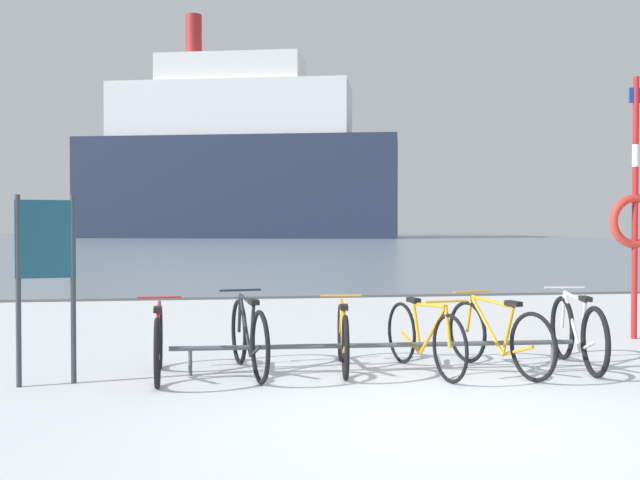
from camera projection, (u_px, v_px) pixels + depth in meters
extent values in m
cube|color=silver|center=(493.00, 477.00, 4.59)|extent=(80.00, 22.00, 0.08)
cube|color=slate|center=(237.00, 241.00, 69.95)|extent=(80.00, 110.00, 0.08)
cube|color=#47474C|center=(301.00, 298.00, 15.48)|extent=(80.00, 0.50, 0.05)
cylinder|color=#4C5156|center=(376.00, 345.00, 7.65)|extent=(4.28, 0.19, 0.05)
cylinder|color=#4C5156|center=(190.00, 362.00, 7.45)|extent=(0.04, 0.04, 0.28)
cylinder|color=#4C5156|center=(553.00, 355.00, 7.85)|extent=(0.04, 0.04, 0.28)
torus|color=black|center=(160.00, 338.00, 7.81)|extent=(0.09, 0.67, 0.67)
torus|color=black|center=(157.00, 353.00, 6.87)|extent=(0.09, 0.67, 0.67)
cylinder|color=#B22D2D|center=(159.00, 331.00, 7.50)|extent=(0.06, 0.51, 0.56)
cylinder|color=#B22D2D|center=(158.00, 338.00, 7.19)|extent=(0.05, 0.18, 0.50)
cylinder|color=#B22D2D|center=(159.00, 308.00, 7.42)|extent=(0.07, 0.62, 0.08)
cylinder|color=#B22D2D|center=(158.00, 357.00, 7.07)|extent=(0.06, 0.42, 0.19)
cylinder|color=#B22D2D|center=(159.00, 320.00, 7.77)|extent=(0.04, 0.11, 0.39)
cube|color=black|center=(158.00, 309.00, 7.12)|extent=(0.09, 0.20, 0.05)
cylinder|color=#B22D2D|center=(159.00, 297.00, 7.73)|extent=(0.46, 0.05, 0.02)
torus|color=black|center=(239.00, 332.00, 8.07)|extent=(0.17, 0.71, 0.72)
torus|color=black|center=(260.00, 347.00, 7.07)|extent=(0.17, 0.71, 0.72)
cylinder|color=#1E2328|center=(245.00, 324.00, 7.74)|extent=(0.13, 0.55, 0.61)
cylinder|color=#1E2328|center=(252.00, 331.00, 7.42)|extent=(0.07, 0.19, 0.54)
cylinder|color=#1E2328|center=(247.00, 300.00, 7.66)|extent=(0.15, 0.68, 0.09)
cylinder|color=#1E2328|center=(255.00, 351.00, 7.28)|extent=(0.11, 0.46, 0.20)
cylinder|color=#1E2328|center=(240.00, 313.00, 8.02)|extent=(0.05, 0.12, 0.43)
cube|color=black|center=(254.00, 302.00, 7.34)|extent=(0.11, 0.21, 0.05)
cylinder|color=#1E2328|center=(240.00, 290.00, 7.98)|extent=(0.46, 0.10, 0.02)
torus|color=black|center=(341.00, 333.00, 8.23)|extent=(0.13, 0.65, 0.65)
torus|color=black|center=(345.00, 348.00, 7.24)|extent=(0.13, 0.65, 0.65)
cylinder|color=gold|center=(342.00, 327.00, 7.90)|extent=(0.10, 0.52, 0.55)
cylinder|color=gold|center=(344.00, 333.00, 7.58)|extent=(0.06, 0.19, 0.49)
cylinder|color=gold|center=(342.00, 305.00, 7.82)|extent=(0.11, 0.65, 0.08)
cylinder|color=gold|center=(344.00, 351.00, 7.45)|extent=(0.09, 0.43, 0.18)
cylinder|color=gold|center=(341.00, 316.00, 8.19)|extent=(0.05, 0.11, 0.38)
cube|color=black|center=(344.00, 307.00, 7.50)|extent=(0.10, 0.21, 0.05)
cylinder|color=gold|center=(341.00, 296.00, 8.15)|extent=(0.46, 0.08, 0.02)
torus|color=black|center=(450.00, 348.00, 7.11)|extent=(0.17, 0.67, 0.68)
torus|color=black|center=(401.00, 333.00, 8.14)|extent=(0.17, 0.67, 0.68)
cylinder|color=gold|center=(433.00, 331.00, 7.44)|extent=(0.15, 0.57, 0.58)
cylinder|color=gold|center=(417.00, 328.00, 7.78)|extent=(0.07, 0.20, 0.52)
cylinder|color=gold|center=(429.00, 305.00, 7.51)|extent=(0.17, 0.70, 0.08)
cylinder|color=gold|center=(411.00, 343.00, 7.92)|extent=(0.13, 0.47, 0.19)
cylinder|color=gold|center=(448.00, 327.00, 7.15)|extent=(0.06, 0.12, 0.41)
cube|color=black|center=(414.00, 300.00, 7.85)|extent=(0.12, 0.21, 0.05)
cylinder|color=gold|center=(446.00, 301.00, 7.18)|extent=(0.46, 0.11, 0.02)
torus|color=black|center=(467.00, 332.00, 8.17)|extent=(0.23, 0.67, 0.69)
torus|color=black|center=(533.00, 347.00, 7.17)|extent=(0.23, 0.67, 0.69)
cylinder|color=gold|center=(487.00, 325.00, 7.84)|extent=(0.19, 0.56, 0.59)
cylinder|color=gold|center=(508.00, 331.00, 7.52)|extent=(0.09, 0.20, 0.52)
cylinder|color=gold|center=(492.00, 302.00, 7.76)|extent=(0.23, 0.70, 0.08)
cylinder|color=gold|center=(517.00, 351.00, 7.38)|extent=(0.17, 0.47, 0.19)
cylinder|color=gold|center=(469.00, 314.00, 8.13)|extent=(0.07, 0.12, 0.41)
cube|color=black|center=(513.00, 304.00, 7.43)|extent=(0.13, 0.21, 0.05)
cylinder|color=gold|center=(472.00, 292.00, 8.09)|extent=(0.45, 0.15, 0.02)
torus|color=black|center=(562.00, 328.00, 8.36)|extent=(0.15, 0.72, 0.72)
torus|color=black|center=(595.00, 342.00, 7.37)|extent=(0.15, 0.72, 0.72)
cylinder|color=silver|center=(572.00, 320.00, 8.04)|extent=(0.11, 0.53, 0.60)
cylinder|color=silver|center=(583.00, 327.00, 7.71)|extent=(0.06, 0.19, 0.54)
cylinder|color=silver|center=(575.00, 297.00, 7.95)|extent=(0.12, 0.65, 0.09)
cylinder|color=silver|center=(587.00, 346.00, 7.58)|extent=(0.09, 0.44, 0.20)
cylinder|color=silver|center=(563.00, 310.00, 8.32)|extent=(0.05, 0.11, 0.42)
cube|color=black|center=(585.00, 299.00, 7.63)|extent=(0.11, 0.21, 0.05)
cylinder|color=silver|center=(565.00, 288.00, 8.28)|extent=(0.46, 0.09, 0.02)
cylinder|color=#33383D|center=(18.00, 291.00, 6.92)|extent=(0.05, 0.05, 1.83)
cylinder|color=#33383D|center=(73.00, 289.00, 7.08)|extent=(0.05, 0.05, 1.83)
cube|color=navy|center=(46.00, 239.00, 6.99)|extent=(0.55, 0.14, 0.75)
cylinder|color=red|center=(635.00, 208.00, 9.84)|extent=(0.08, 0.08, 3.54)
cylinder|color=white|center=(636.00, 156.00, 9.83)|extent=(0.09, 0.09, 0.30)
torus|color=red|center=(635.00, 221.00, 9.85)|extent=(0.73, 0.11, 0.73)
cube|color=navy|center=(636.00, 95.00, 9.81)|extent=(0.20, 0.03, 0.20)
cube|color=#232D47|center=(240.00, 189.00, 84.77)|extent=(37.90, 19.15, 11.38)
cube|color=white|center=(232.00, 113.00, 84.68)|extent=(28.68, 15.38, 6.26)
cube|color=white|center=(232.00, 72.00, 84.58)|extent=(17.70, 11.16, 3.19)
cylinder|color=#A52626|center=(194.00, 37.00, 85.00)|extent=(1.89, 1.89, 5.12)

